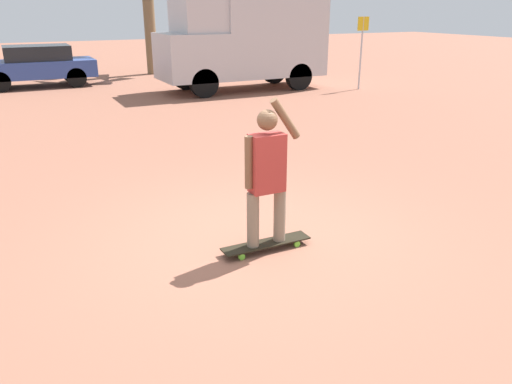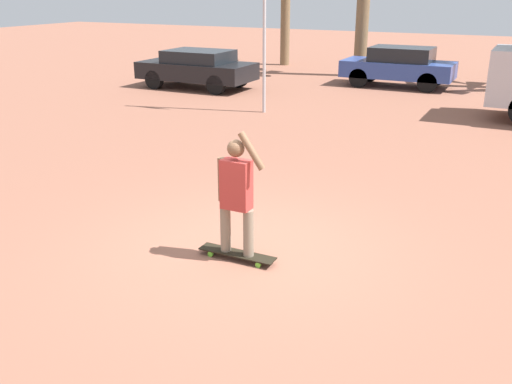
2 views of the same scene
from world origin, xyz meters
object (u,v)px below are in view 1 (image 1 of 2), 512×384
object	(u,v)px
skateboard	(266,244)
parked_car_blue	(37,65)
camper_van	(245,39)
street_sign	(362,43)
person_skateboarder	(267,171)

from	to	relation	value
skateboard	parked_car_blue	size ratio (longest dim) A/B	0.28
camper_van	parked_car_blue	distance (m)	7.43
skateboard	street_sign	xyz separation A→B (m)	(8.46, 9.31, 1.45)
skateboard	camper_van	distance (m)	12.17
parked_car_blue	street_sign	size ratio (longest dim) A/B	1.65
skateboard	camper_van	world-z (taller)	camper_van
street_sign	camper_van	bearing A→B (deg)	154.36
skateboard	camper_van	size ratio (longest dim) A/B	0.20
skateboard	street_sign	bearing A→B (deg)	47.74
skateboard	parked_car_blue	bearing A→B (deg)	95.15
person_skateboarder	camper_van	distance (m)	12.08
camper_van	street_sign	size ratio (longest dim) A/B	2.33
skateboard	person_skateboarder	distance (m)	0.90
street_sign	skateboard	bearing A→B (deg)	-132.26
person_skateboarder	camper_van	xyz separation A→B (m)	(4.94, 11.01, 0.68)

